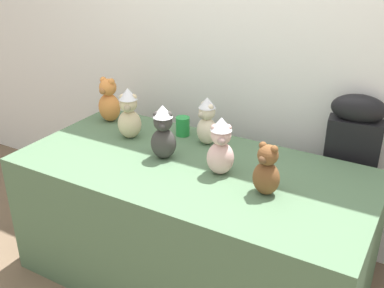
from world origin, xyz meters
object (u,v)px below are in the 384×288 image
display_table (192,223)px  instrument_case (346,182)px  teddy_bear_charcoal (163,133)px  teddy_bear_chestnut (267,171)px  teddy_bear_sand (129,114)px  party_cup_green (183,126)px  teddy_bear_cream (207,121)px  teddy_bear_blush (221,147)px  teddy_bear_ginger (109,101)px

display_table → instrument_case: (0.67, 0.57, 0.17)m
instrument_case → teddy_bear_charcoal: size_ratio=3.53×
teddy_bear_chestnut → teddy_bear_sand: size_ratio=0.84×
teddy_bear_chestnut → party_cup_green: teddy_bear_chestnut is taller
teddy_bear_sand → party_cup_green: teddy_bear_sand is taller
party_cup_green → teddy_bear_charcoal: bearing=-78.0°
display_table → instrument_case: instrument_case is taller
teddy_bear_cream → party_cup_green: size_ratio=2.48×
teddy_bear_cream → teddy_bear_sand: 0.44m
teddy_bear_chestnut → teddy_bear_blush: 0.27m
teddy_bear_charcoal → party_cup_green: (-0.06, 0.30, -0.09)m
teddy_bear_blush → teddy_bear_chestnut: bearing=-43.6°
teddy_bear_chestnut → teddy_bear_charcoal: bearing=-175.6°
instrument_case → teddy_bear_chestnut: 0.75m
display_table → instrument_case: 0.89m
teddy_bear_cream → party_cup_green: (-0.17, 0.03, -0.08)m
instrument_case → teddy_bear_cream: (-0.73, -0.30, 0.32)m
party_cup_green → teddy_bear_sand: bearing=-143.5°
display_table → teddy_bear_sand: size_ratio=6.11×
party_cup_green → teddy_bear_blush: bearing=-37.6°
teddy_bear_ginger → party_cup_green: 0.51m
teddy_bear_charcoal → teddy_bear_ginger: 0.63m
teddy_bear_ginger → teddy_bear_blush: teddy_bear_blush is taller
teddy_bear_blush → teddy_bear_sand: bearing=139.8°
teddy_bear_charcoal → teddy_bear_sand: (-0.31, 0.12, 0.00)m
teddy_bear_chestnut → display_table: bearing=-177.9°
teddy_bear_ginger → teddy_bear_cream: size_ratio=1.03×
teddy_bear_blush → party_cup_green: bearing=113.3°
teddy_bear_charcoal → teddy_bear_ginger: teddy_bear_charcoal is taller
teddy_bear_cream → party_cup_green: 0.19m
party_cup_green → teddy_bear_cream: bearing=-10.7°
teddy_bear_ginger → teddy_bear_blush: size_ratio=0.95×
party_cup_green → instrument_case: bearing=16.4°
teddy_bear_chestnut → teddy_bear_cream: 0.59m
teddy_bear_charcoal → teddy_bear_sand: size_ratio=0.99×
teddy_bear_charcoal → teddy_bear_blush: (0.33, -0.01, 0.00)m
display_table → teddy_bear_charcoal: bearing=178.9°
teddy_bear_cream → teddy_bear_sand: bearing=-136.3°
teddy_bear_charcoal → teddy_bear_cream: teddy_bear_charcoal is taller
display_table → teddy_bear_blush: teddy_bear_blush is taller
instrument_case → party_cup_green: size_ratio=9.40×
teddy_bear_chestnut → teddy_bear_blush: teddy_bear_blush is taller
teddy_bear_ginger → teddy_bear_blush: 0.94m
instrument_case → teddy_bear_ginger: 1.48m
teddy_bear_cream → party_cup_green: teddy_bear_cream is taller
teddy_bear_ginger → teddy_bear_cream: (0.68, 0.01, 0.00)m
instrument_case → party_cup_green: instrument_case is taller
teddy_bear_sand → party_cup_green: size_ratio=2.70×
teddy_bear_ginger → instrument_case: bearing=15.1°
display_table → teddy_bear_ginger: 0.92m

